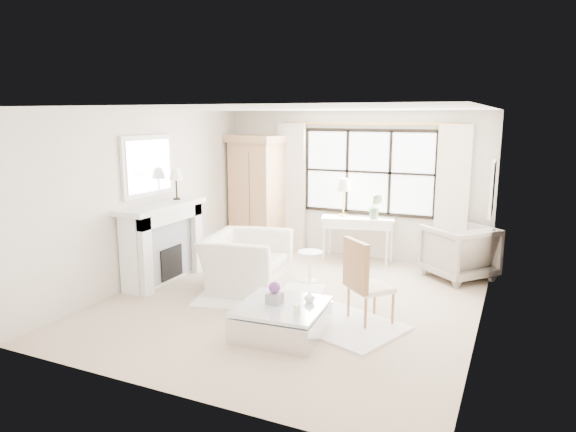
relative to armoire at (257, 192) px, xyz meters
The scene contains 32 objects.
floor 3.29m from the armoire, 52.97° to the right, with size 5.50×5.50×0.00m, color #C2AA90.
ceiling 3.46m from the armoire, 52.97° to the right, with size 5.50×5.50×0.00m, color white.
wall_back 1.89m from the armoire, ahead, with size 5.00×5.00×0.00m, color silver.
wall_front 5.54m from the armoire, 70.37° to the right, with size 5.00×5.00×0.00m, color silver.
wall_left 2.56m from the armoire, 104.56° to the right, with size 5.50×5.50×0.00m, color beige.
wall_right 5.01m from the armoire, 29.48° to the right, with size 5.50×5.50×0.00m, color white.
window_pane 2.22m from the armoire, ahead, with size 2.40×0.02×1.50m, color white.
window_frame 2.22m from the armoire, ahead, with size 2.50×0.04×1.50m, color black, non-canonical shape.
curtain_rod 2.54m from the armoire, ahead, with size 0.04×0.04×3.30m, color gold.
curtain_left 0.69m from the armoire, 15.68° to the left, with size 0.55×0.10×2.47m, color silver.
curtain_right 3.67m from the armoire, ahead, with size 0.55×0.10×2.47m, color white.
fireplace 2.55m from the armoire, 99.54° to the right, with size 0.58×1.66×1.26m.
mirror_frame 2.63m from the armoire, 103.91° to the right, with size 0.05×1.15×0.95m, color silver.
mirror_glass 2.63m from the armoire, 103.25° to the right, with size 0.02×1.00×0.80m, color silver.
art_frame 4.42m from the armoire, 10.02° to the right, with size 0.04×0.62×0.82m, color white.
art_canvas 4.40m from the armoire, 10.06° to the right, with size 0.01×0.52×0.72m, color tan.
mantel_lamp 2.14m from the armoire, 100.96° to the right, with size 0.22×0.22×0.51m.
armoire is the anchor object (origin of this frame).
console_table 2.19m from the armoire, ahead, with size 1.37×0.76×0.80m.
console_lamp 1.80m from the armoire, ahead, with size 0.28×0.28×0.69m.
orchid_plant 2.39m from the armoire, ahead, with size 0.25×0.20×0.45m, color #5D7951.
side_table 2.50m from the armoire, 41.51° to the right, with size 0.40×0.40×0.51m.
rug_left 3.04m from the armoire, 61.12° to the right, with size 1.77×1.25×0.03m, color white.
rug_right 4.22m from the armoire, 46.82° to the right, with size 1.43×1.08×0.03m, color white.
club_armchair 2.54m from the armoire, 66.08° to the right, with size 1.29×1.12×0.84m, color white.
wingback_chair 3.95m from the armoire, ahead, with size 0.94×0.97×0.88m, color #A4988B.
french_chair 4.19m from the armoire, 41.85° to the right, with size 0.68×0.68×1.08m.
coffee_table 4.28m from the armoire, 58.09° to the right, with size 1.07×1.07×0.38m.
planter_box 4.17m from the armoire, 59.18° to the right, with size 0.17×0.17×0.13m, color gray.
planter_flowers 4.15m from the armoire, 59.18° to the right, with size 0.14×0.14×0.14m, color #67327D.
pillar_candle 4.56m from the armoire, 56.31° to the right, with size 0.08×0.08×0.12m, color white.
coffee_vase 4.21m from the armoire, 53.30° to the right, with size 0.13×0.13×0.14m, color silver.
Camera 1 is at (2.85, -6.35, 2.61)m, focal length 32.00 mm.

